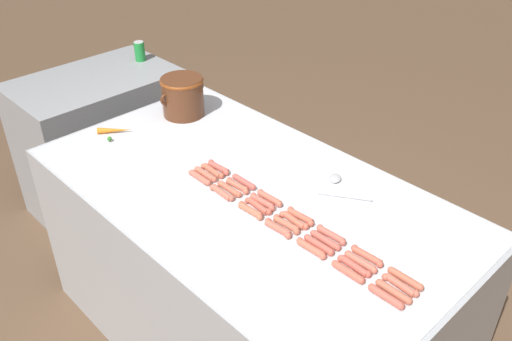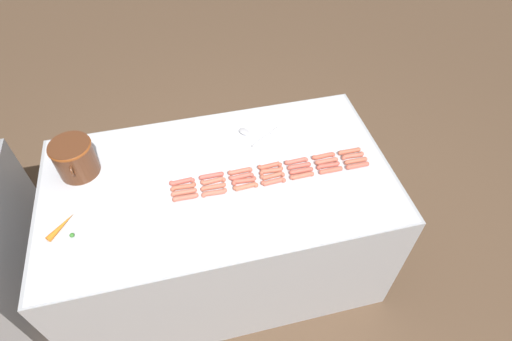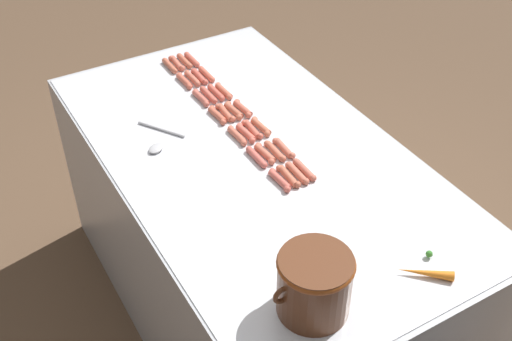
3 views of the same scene
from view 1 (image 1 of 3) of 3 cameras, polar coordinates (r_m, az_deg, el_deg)
The scene contains 35 objects.
ground_plane at distance 2.92m, azimuth -0.78°, elevation -16.90°, with size 20.00×20.00×0.00m, color brown.
griddle_counter at distance 2.59m, azimuth -0.85°, elevation -10.32°, with size 1.07×1.91×0.92m.
back_cabinet at distance 3.67m, azimuth -15.63°, elevation 2.75°, with size 0.97×0.63×0.92m, color #939599.
hot_dog_0 at distance 1.85m, azimuth 13.45°, elevation -12.70°, with size 0.03×0.14×0.03m.
hot_dog_1 at distance 1.91m, azimuth 9.60°, elevation -10.41°, with size 0.03×0.14×0.03m.
hot_dog_2 at distance 1.99m, azimuth 5.79°, elevation -8.10°, with size 0.03×0.14×0.03m.
hot_dog_3 at distance 2.06m, azimuth 2.31°, elevation -6.06°, with size 0.03×0.14×0.03m.
hot_dog_4 at distance 2.15m, azimuth -0.58°, elevation -4.20°, with size 0.03×0.14×0.03m.
hot_dog_5 at distance 2.25m, azimuth -3.59°, elevation -2.33°, with size 0.03×0.14×0.03m.
hot_dog_6 at distance 2.35m, azimuth -5.91°, elevation -0.74°, with size 0.03×0.14×0.03m.
hot_dog_7 at distance 1.88m, azimuth 14.20°, elevation -12.19°, with size 0.03×0.14×0.03m.
hot_dog_8 at distance 1.94m, azimuth 10.23°, elevation -9.83°, with size 0.03×0.14×0.03m.
hot_dog_9 at distance 2.00m, azimuth 6.58°, elevation -7.74°, with size 0.03×0.14×0.03m.
hot_dog_10 at distance 2.08m, azimuth 3.20°, elevation -5.64°, with size 0.04×0.14×0.03m.
hot_dog_11 at distance 2.17m, azimuth 0.21°, elevation -3.75°, with size 0.03×0.14×0.03m.
hot_dog_12 at distance 2.27m, azimuth -2.82°, elevation -1.95°, with size 0.03×0.14×0.03m.
hot_dog_13 at distance 2.37m, azimuth -5.31°, elevation -0.39°, with size 0.03×0.14×0.03m.
hot_dog_14 at distance 1.90m, azimuth 14.85°, elevation -11.52°, with size 0.03×0.14×0.03m.
hot_dog_15 at distance 1.96m, azimuth 10.91°, elevation -9.38°, with size 0.03×0.14×0.03m.
hot_dog_16 at distance 2.03m, azimuth 7.26°, elevation -7.25°, with size 0.03×0.14×0.03m.
hot_dog_17 at distance 2.10m, azimuth 3.98°, elevation -5.23°, with size 0.03×0.14×0.03m.
hot_dog_18 at distance 2.20m, azimuth 0.69°, elevation -3.29°, with size 0.03×0.14×0.03m.
hot_dog_19 at distance 2.29m, azimuth -1.95°, elevation -1.60°, with size 0.04×0.14×0.03m.
hot_dog_20 at distance 2.39m, azimuth -4.60°, elevation -0.05°, with size 0.03×0.14×0.03m.
hot_dog_21 at distance 1.93m, azimuth 15.36°, elevation -10.87°, with size 0.03×0.14×0.03m.
hot_dog_22 at distance 1.98m, azimuth 11.54°, elevation -8.76°, with size 0.03×0.14×0.03m.
hot_dog_23 at distance 2.05m, azimuth 7.87°, elevation -6.69°, with size 0.03×0.14×0.03m.
hot_dog_24 at distance 2.13m, azimuth 4.67°, elevation -4.80°, with size 0.03×0.14×0.03m.
hot_dog_25 at distance 2.22m, azimuth 1.44°, elevation -2.90°, with size 0.03×0.14×0.03m.
hot_dog_26 at distance 2.31m, azimuth -1.27°, elevation -1.19°, with size 0.03×0.14×0.03m.
hot_dog_27 at distance 2.41m, azimuth -3.94°, elevation 0.32°, with size 0.03×0.14×0.03m.
bean_pot at distance 2.85m, azimuth -7.68°, elevation 7.88°, with size 0.28×0.22×0.20m.
serving_spoon at distance 2.33m, azimuth 8.63°, elevation -1.42°, with size 0.18×0.25×0.02m.
carrot at distance 2.78m, azimuth -14.57°, elevation 4.05°, with size 0.15×0.13×0.03m.
soda_can at distance 3.64m, azimuth -12.07°, elevation 12.11°, with size 0.07×0.07×0.12m.
Camera 1 is at (-1.27, -1.38, 2.24)m, focal length 38.23 mm.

